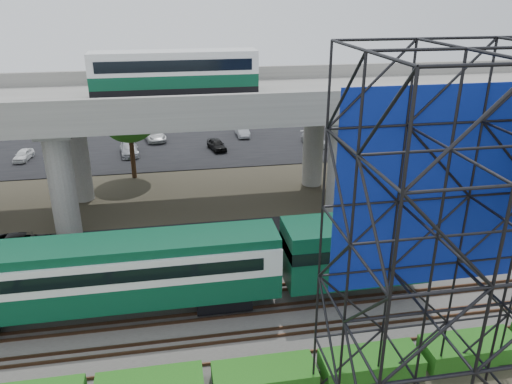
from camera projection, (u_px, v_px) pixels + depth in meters
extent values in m
plane|color=#474233|center=(230.00, 329.00, 26.14)|extent=(140.00, 140.00, 0.00)
cube|color=slate|center=(225.00, 305.00, 27.93)|extent=(90.00, 12.00, 0.20)
cube|color=black|center=(211.00, 237.00, 35.69)|extent=(90.00, 5.00, 0.08)
cube|color=black|center=(192.00, 143.00, 57.09)|extent=(90.00, 18.00, 0.08)
cube|color=slate|center=(184.00, 103.00, 77.13)|extent=(140.00, 40.00, 0.03)
cube|color=#472D1E|center=(237.00, 360.00, 23.56)|extent=(90.00, 0.08, 0.16)
cube|color=#472D1E|center=(233.00, 341.00, 24.87)|extent=(90.00, 0.08, 0.16)
cube|color=#472D1E|center=(232.00, 334.00, 25.38)|extent=(90.00, 0.08, 0.16)
cube|color=#472D1E|center=(228.00, 317.00, 26.69)|extent=(90.00, 0.08, 0.16)
cube|color=#472D1E|center=(227.00, 310.00, 27.20)|extent=(90.00, 0.08, 0.16)
cube|color=#472D1E|center=(224.00, 296.00, 28.51)|extent=(90.00, 0.08, 0.16)
cube|color=#472D1E|center=(223.00, 290.00, 29.02)|extent=(90.00, 0.08, 0.16)
cube|color=#472D1E|center=(220.00, 277.00, 30.33)|extent=(90.00, 0.08, 0.16)
cube|color=#472D1E|center=(219.00, 272.00, 30.84)|extent=(90.00, 0.08, 0.16)
cube|color=#472D1E|center=(217.00, 261.00, 32.15)|extent=(90.00, 0.08, 0.16)
cube|color=black|center=(223.00, 295.00, 27.63)|extent=(3.00, 2.20, 0.90)
cube|color=#09432B|center=(99.00, 289.00, 26.15)|extent=(19.00, 3.00, 1.40)
cube|color=silver|center=(96.00, 265.00, 25.60)|extent=(19.00, 3.00, 1.50)
cube|color=#09432B|center=(93.00, 248.00, 25.22)|extent=(19.00, 2.60, 0.50)
cube|color=black|center=(116.00, 262.00, 25.74)|extent=(15.00, 3.06, 0.70)
cube|color=#09432B|center=(355.00, 249.00, 28.03)|extent=(8.00, 3.00, 3.40)
cube|color=#9E9B93|center=(201.00, 102.00, 37.44)|extent=(80.00, 12.00, 1.20)
cube|color=#9E9B93|center=(207.00, 104.00, 31.77)|extent=(80.00, 0.50, 1.10)
cube|color=#9E9B93|center=(195.00, 75.00, 42.24)|extent=(80.00, 0.50, 1.10)
cylinder|color=#9E9B93|center=(62.00, 185.00, 34.39)|extent=(1.80, 1.80, 8.00)
cylinder|color=#9E9B93|center=(78.00, 154.00, 40.76)|extent=(1.80, 1.80, 8.00)
cube|color=#9E9B93|center=(63.00, 120.00, 36.17)|extent=(2.40, 9.00, 0.60)
cylinder|color=#9E9B93|center=(339.00, 168.00, 37.62)|extent=(1.80, 1.80, 8.00)
cylinder|color=#9E9B93|center=(313.00, 142.00, 43.99)|extent=(1.80, 1.80, 8.00)
cube|color=#9E9B93|center=(328.00, 109.00, 39.40)|extent=(2.40, 9.00, 0.60)
cylinder|color=#9E9B93|center=(498.00, 132.00, 46.90)|extent=(1.80, 1.80, 8.00)
cube|color=black|center=(176.00, 91.00, 36.79)|extent=(12.00, 2.50, 0.70)
cube|color=#09432B|center=(175.00, 80.00, 36.48)|extent=(12.00, 2.50, 0.90)
cube|color=silver|center=(174.00, 64.00, 36.07)|extent=(12.00, 2.50, 1.30)
cube|color=black|center=(174.00, 64.00, 36.05)|extent=(11.00, 2.56, 0.80)
cube|color=silver|center=(173.00, 53.00, 35.76)|extent=(12.00, 2.40, 0.30)
cube|color=navy|center=(434.00, 191.00, 19.31)|extent=(8.10, 0.08, 8.25)
cube|color=#185D15|center=(264.00, 378.00, 22.19)|extent=(4.60, 1.80, 1.03)
cube|color=#185D15|center=(371.00, 364.00, 23.00)|extent=(4.60, 1.80, 1.01)
cube|color=#185D15|center=(470.00, 350.00, 23.79)|extent=(4.60, 1.80, 1.12)
cylinder|color=#382314|center=(387.00, 184.00, 38.87)|extent=(0.44, 0.44, 4.80)
ellipsoid|color=#185D15|center=(391.00, 145.00, 37.65)|extent=(4.94, 4.94, 4.18)
cylinder|color=#382314|center=(132.00, 153.00, 46.11)|extent=(0.44, 0.44, 4.80)
ellipsoid|color=#185D15|center=(129.00, 119.00, 44.90)|extent=(4.94, 4.94, 4.18)
imported|color=black|center=(23.00, 244.00, 33.38)|extent=(4.79, 2.58, 1.28)
imported|color=white|center=(23.00, 155.00, 51.31)|extent=(1.71, 3.37, 1.10)
imported|color=#A5A8AD|center=(68.00, 139.00, 56.43)|extent=(1.28, 3.62, 1.19)
imported|color=#A8AAB0|center=(129.00, 149.00, 53.00)|extent=(2.33, 4.56, 1.27)
imported|color=silver|center=(154.00, 135.00, 57.96)|extent=(3.09, 4.92, 1.27)
imported|color=black|center=(217.00, 145.00, 54.52)|extent=(2.20, 3.75, 1.20)
imported|color=#A9ACB1|center=(242.00, 131.00, 59.64)|extent=(1.38, 3.81, 1.25)
imported|color=beige|center=(314.00, 139.00, 56.29)|extent=(2.39, 4.48, 1.24)
imported|color=#B0B4B8|center=(336.00, 127.00, 61.54)|extent=(2.42, 4.37, 1.16)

